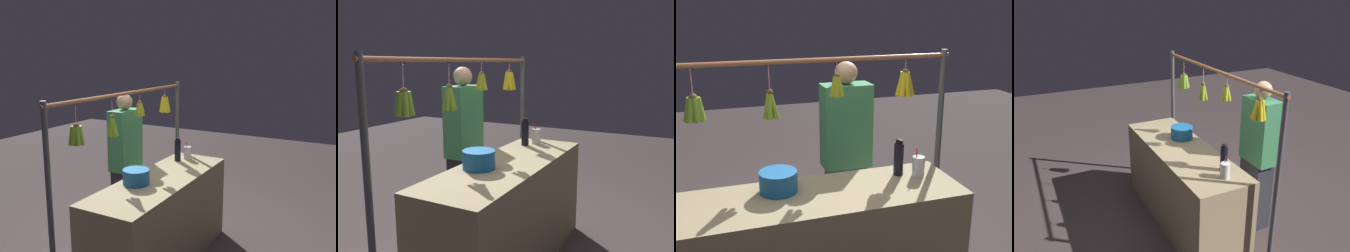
{
  "view_description": "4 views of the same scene",
  "coord_description": "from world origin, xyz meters",
  "views": [
    {
      "loc": [
        2.88,
        1.67,
        2.01
      ],
      "look_at": [
        -0.14,
        0.0,
        1.34
      ],
      "focal_mm": 39.83,
      "sensor_mm": 36.0,
      "label": 1
    },
    {
      "loc": [
        2.36,
        1.22,
        1.63
      ],
      "look_at": [
        0.04,
        0.0,
        1.16
      ],
      "focal_mm": 38.19,
      "sensor_mm": 36.0,
      "label": 2
    },
    {
      "loc": [
        0.59,
        2.26,
        2.0
      ],
      "look_at": [
        -0.15,
        0.0,
        1.29
      ],
      "focal_mm": 44.1,
      "sensor_mm": 36.0,
      "label": 3
    },
    {
      "loc": [
        -2.97,
        1.46,
        2.4
      ],
      "look_at": [
        0.01,
        0.0,
        1.11
      ],
      "focal_mm": 37.91,
      "sensor_mm": 36.0,
      "label": 4
    }
  ],
  "objects": [
    {
      "name": "market_counter",
      "position": [
        0.0,
        0.0,
        0.43
      ],
      "size": [
        1.81,
        0.58,
        0.87
      ],
      "primitive_type": "cube",
      "color": "tan",
      "rests_on": "ground"
    },
    {
      "name": "display_rack",
      "position": [
        0.01,
        -0.36,
        1.19
      ],
      "size": [
        2.11,
        0.14,
        1.69
      ],
      "color": "#4C4C51",
      "rests_on": "ground"
    },
    {
      "name": "water_bottle",
      "position": [
        -0.58,
        -0.13,
        0.99
      ],
      "size": [
        0.07,
        0.07,
        0.25
      ],
      "color": "black",
      "rests_on": "market_counter"
    },
    {
      "name": "blue_bucket",
      "position": [
        0.25,
        -0.11,
        0.94
      ],
      "size": [
        0.24,
        0.24,
        0.14
      ],
      "primitive_type": "cylinder",
      "color": "#1C65A7",
      "rests_on": "market_counter"
    },
    {
      "name": "drink_cup",
      "position": [
        -0.7,
        -0.06,
        0.94
      ],
      "size": [
        0.08,
        0.08,
        0.2
      ],
      "color": "silver",
      "rests_on": "market_counter"
    },
    {
      "name": "vendor_person",
      "position": [
        -0.38,
        -0.67,
        0.78
      ],
      "size": [
        0.38,
        0.2,
        1.59
      ],
      "color": "#2D2D38",
      "rests_on": "ground"
    }
  ]
}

